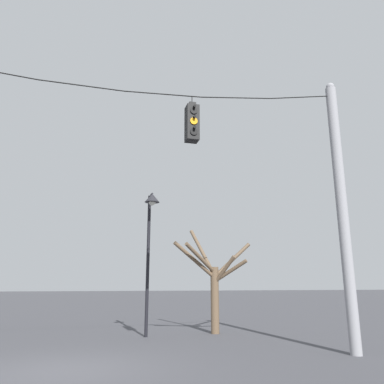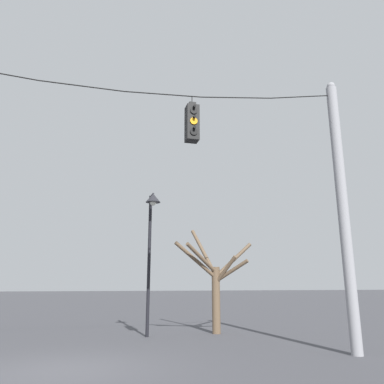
# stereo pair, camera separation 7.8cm
# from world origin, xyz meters

# --- Properties ---
(ground_plane) EXTENTS (200.00, 200.00, 0.00)m
(ground_plane) POSITION_xyz_m (0.00, 0.00, 0.00)
(ground_plane) COLOR #424247
(utility_pole_right) EXTENTS (0.31, 0.31, 7.97)m
(utility_pole_right) POSITION_xyz_m (7.41, -0.09, 3.97)
(utility_pole_right) COLOR gray
(utility_pole_right) RESTS_ON ground_plane
(span_wire) EXTENTS (14.83, 0.03, 0.80)m
(span_wire) POSITION_xyz_m (-0.00, -0.09, 7.02)
(span_wire) COLOR black
(traffic_light_near_left_pole) EXTENTS (0.34, 0.46, 1.32)m
(traffic_light_near_left_pole) POSITION_xyz_m (2.91, -0.10, 6.08)
(traffic_light_near_left_pole) COLOR black
(street_lamp) EXTENTS (0.55, 0.94, 5.16)m
(street_lamp) POSITION_xyz_m (2.58, 4.54, 4.03)
(street_lamp) COLOR black
(street_lamp) RESTS_ON ground_plane
(bare_tree) EXTENTS (3.32, 2.45, 4.12)m
(bare_tree) POSITION_xyz_m (5.21, 5.08, 1.96)
(bare_tree) COLOR brown
(bare_tree) RESTS_ON ground_plane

